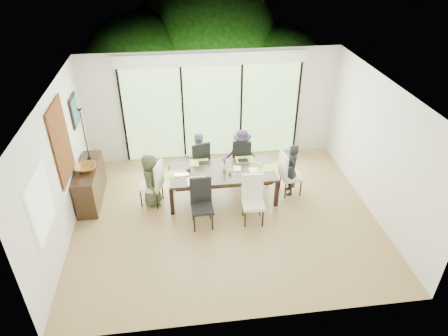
{
  "coord_description": "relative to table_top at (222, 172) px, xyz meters",
  "views": [
    {
      "loc": [
        -0.84,
        -6.33,
        5.14
      ],
      "look_at": [
        0.0,
        0.25,
        1.0
      ],
      "focal_mm": 32.0,
      "sensor_mm": 36.0,
      "label": 1
    }
  ],
  "objects": [
    {
      "name": "mullion_d",
      "position": [
        2.09,
        1.81,
        0.54
      ],
      "size": [
        0.05,
        0.04,
        2.3
      ],
      "primitive_type": "cube",
      "color": "black",
      "rests_on": "wall_back"
    },
    {
      "name": "art_frame",
      "position": [
        -2.98,
        1.05,
        1.09
      ],
      "size": [
        0.03,
        0.55,
        0.65
      ],
      "primitive_type": "cube",
      "color": "black",
      "rests_on": "wall_left"
    },
    {
      "name": "chair_near_left",
      "position": [
        -0.5,
        -0.87,
        -0.15
      ],
      "size": [
        0.43,
        0.43,
        1.0
      ],
      "primitive_type": null,
      "rotation": [
        0.0,
        0.0,
        0.02
      ],
      "color": "black",
      "rests_on": "floor"
    },
    {
      "name": "sideboard",
      "position": [
        -2.77,
        0.29,
        -0.25
      ],
      "size": [
        0.4,
        1.44,
        0.81
      ],
      "primitive_type": "cube",
      "color": "black",
      "rests_on": "floor"
    },
    {
      "name": "foliage_left",
      "position": [
        -1.81,
        4.55,
        0.78
      ],
      "size": [
        3.2,
        3.2,
        3.2
      ],
      "primitive_type": "sphere",
      "color": "#14380F",
      "rests_on": "ground"
    },
    {
      "name": "table_leg_bl",
      "position": [
        -1.08,
        0.43,
        -0.34
      ],
      "size": [
        0.08,
        0.08,
        0.63
      ],
      "primitive_type": "cube",
      "color": "black",
      "rests_on": "floor"
    },
    {
      "name": "placemat_left",
      "position": [
        -0.95,
        0.0,
        0.03
      ],
      "size": [
        0.4,
        0.29,
        0.01
      ],
      "primitive_type": "cube",
      "color": "#9CAE3E",
      "rests_on": "table_top"
    },
    {
      "name": "rail_top",
      "position": [
        -0.01,
        3.55,
        -0.11
      ],
      "size": [
        6.0,
        0.08,
        0.06
      ],
      "primitive_type": "cube",
      "color": "brown",
      "rests_on": "deck"
    },
    {
      "name": "table_leg_fr",
      "position": [
        1.08,
        -0.43,
        -0.34
      ],
      "size": [
        0.08,
        0.08,
        0.63
      ],
      "primitive_type": "cube",
      "color": "black",
      "rests_on": "floor"
    },
    {
      "name": "mullion_a",
      "position": [
        -2.11,
        1.81,
        0.54
      ],
      "size": [
        0.05,
        0.04,
        2.3
      ],
      "primitive_type": "cube",
      "color": "black",
      "rests_on": "wall_back"
    },
    {
      "name": "chair_left_end",
      "position": [
        -1.5,
        0.0,
        -0.15
      ],
      "size": [
        0.53,
        0.53,
        1.0
      ],
      "primitive_type": null,
      "rotation": [
        0.0,
        0.0,
        -1.9
      ],
      "color": "white",
      "rests_on": "floor"
    },
    {
      "name": "mullion_c",
      "position": [
        0.69,
        1.81,
        0.54
      ],
      "size": [
        0.05,
        0.04,
        2.3
      ],
      "primitive_type": "cube",
      "color": "black",
      "rests_on": "wall_back"
    },
    {
      "name": "chair_near_right",
      "position": [
        0.5,
        -0.87,
        -0.15
      ],
      "size": [
        0.44,
        0.44,
        1.0
      ],
      "primitive_type": null,
      "rotation": [
        0.0,
        0.0,
        -0.06
      ],
      "color": "white",
      "rests_on": "floor"
    },
    {
      "name": "hyacinth_blooms",
      "position": [
        0.05,
        0.05,
        0.28
      ],
      "size": [
        0.1,
        0.1,
        0.1
      ],
      "primitive_type": "sphere",
      "color": "#564DC1",
      "rests_on": "table_top"
    },
    {
      "name": "deck",
      "position": [
        -0.01,
        2.75,
        -0.71
      ],
      "size": [
        6.0,
        1.8,
        0.1
      ],
      "primitive_type": "cube",
      "color": "brown",
      "rests_on": "ground"
    },
    {
      "name": "wall_front",
      "position": [
        -0.01,
        -3.16,
        0.69
      ],
      "size": [
        6.0,
        0.02,
        2.7
      ],
      "primitive_type": "cube",
      "color": "beige",
      "rests_on": "floor"
    },
    {
      "name": "chair_far_left",
      "position": [
        -0.45,
        0.85,
        -0.15
      ],
      "size": [
        0.53,
        0.53,
        1.0
      ],
      "primitive_type": null,
      "rotation": [
        0.0,
        0.0,
        3.46
      ],
      "color": "black",
      "rests_on": "floor"
    },
    {
      "name": "tablet_far_l",
      "position": [
        -0.35,
        0.35,
        0.04
      ],
      "size": [
        0.24,
        0.16,
        0.01
      ],
      "primitive_type": "cube",
      "color": "black",
      "rests_on": "table_top"
    },
    {
      "name": "side_window",
      "position": [
        -2.98,
        -1.85,
        0.84
      ],
      "size": [
        0.02,
        0.9,
        1.0
      ],
      "primitive_type": "cube",
      "color": "#8CAD7F",
      "rests_on": "wall_left"
    },
    {
      "name": "foliage_mid",
      "position": [
        0.39,
        5.15,
        1.14
      ],
      "size": [
        4.0,
        4.0,
        4.0
      ],
      "primitive_type": "sphere",
      "color": "#14380F",
      "rests_on": "ground"
    },
    {
      "name": "mullion_b",
      "position": [
        -0.71,
        1.81,
        0.54
      ],
      "size": [
        0.05,
        0.04,
        2.3
      ],
      "primitive_type": "cube",
      "color": "black",
      "rests_on": "wall_back"
    },
    {
      "name": "cup_a",
      "position": [
        -0.7,
        0.15,
        0.07
      ],
      "size": [
        0.15,
        0.15,
        0.09
      ],
      "primitive_type": "imported",
      "rotation": [
        0.0,
        0.0,
        0.37
      ],
      "color": "white",
      "rests_on": "table_top"
    },
    {
      "name": "blinds_header",
      "position": [
        -0.01,
        1.81,
        1.84
      ],
      "size": [
        4.4,
        0.06,
        0.28
      ],
      "primitive_type": "cube",
      "color": "white",
      "rests_on": "wall_back"
    },
    {
      "name": "wall_right",
      "position": [
        3.0,
        -0.65,
        0.69
      ],
      "size": [
        0.02,
        5.0,
        2.7
      ],
      "primitive_type": "cube",
      "color": "white",
      "rests_on": "floor"
    },
    {
      "name": "tablet_far_r",
      "position": [
        0.5,
        0.35,
        0.04
      ],
      "size": [
        0.22,
        0.15,
        0.01
      ],
      "primitive_type": "cube",
      "color": "black",
      "rests_on": "table_top"
    },
    {
      "name": "placemat_right",
      "position": [
        0.95,
        0.0,
        0.03
      ],
      "size": [
        0.4,
        0.29,
        0.01
      ],
      "primitive_type": "cube",
      "color": "#90BB43",
      "rests_on": "table_top"
    },
    {
      "name": "table_leg_fl",
      "position": [
        -1.08,
        -0.43,
        -0.34
      ],
      "size": [
        0.08,
        0.08,
        0.63
      ],
      "primitive_type": "cube",
      "color": "black",
      "rests_on": "floor"
    },
    {
      "name": "platter_base",
      "position": [
        -0.55,
        -0.3,
        0.04
      ],
      "size": [
        0.24,
        0.24,
        0.02
      ],
      "primitive_type": "cube",
      "color": "white",
      "rests_on": "table_top"
    },
    {
      "name": "wall_back",
      "position": [
        -0.01,
        1.86,
        0.69
      ],
      "size": [
        6.0,
        0.02,
        2.7
      ],
      "primitive_type": "cube",
      "color": "silver",
      "rests_on": "floor"
    },
    {
      "name": "person_left_end",
      "position": [
        -1.48,
        0.0,
        -0.07
      ],
      "size": [
        0.35,
        0.55,
        1.17
      ],
      "primitive_type": "imported",
      "rotation": [
        0.0,
        0.0,
        1.56
      ],
      "color": "#3F4A31",
      "rests_on": "floor"
    },
    {
      "name": "vase",
      "position": [
        0.05,
        0.05,
        0.08
      ],
      "size": [
        0.07,
        0.07,
        0.11
      ],
      "primitive_type": "cylinder",
      "color": "silver",
      "rests_on": "table_top"
    },
    {
      "name": "candle",
      "position": [
        -2.77,
        0.64,
        1.35
      ],
      "size": [
        0.03,
        0.03,
        0.09
      ],
      "primitive_type": "cylinder",
      "color": "silver",
      "rests_on": "sideboard"
    },
    {
      "name": "foliage_right",
      "position": [
        2.19,
        4.35,
        0.6
      ],
      "size": [
        2.8,
        2.8,
        2.8
      ],
      "primitive_type": "sphere",
      "color": "#14380F",
      "rests_on": "ground"
    },
    {
      "name": "placemat_far_r",
      "position": [
        0.55,
        0.4,
        0.03
      ],
      "size": [
        0.4,
        0.29,
        0.01
      ],
      "primitive_type": "cube",
      "color": "#8EA93C",
      "rests_on": "table_top"
    },
    {
      "name": "glass_doors",
      "position": [
        -0.01,
        1.82,
        0.54
      ],
      "size": [
        4.2,
        0.02,
        2.3
      ],
      "primitive_type": "cube",
      "color": "#598C3F",
      "rests_on": "wall_back"
    },
    {
      "name": "candlestick_pan",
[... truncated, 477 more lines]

